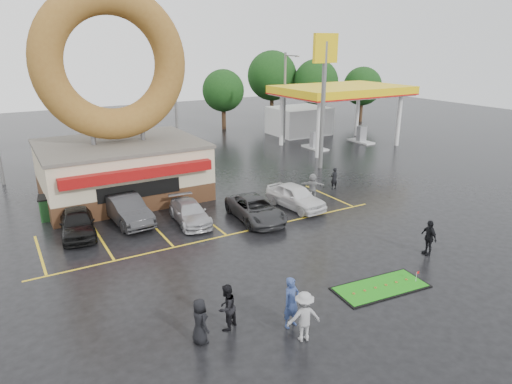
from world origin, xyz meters
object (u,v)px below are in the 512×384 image
donut_shop (118,131)px  gas_station (322,105)px  person_blue (291,302)px  putting_green (381,287)px  car_grey (256,209)px  person_cameraman (429,237)px  car_silver (190,213)px  car_dgrey (126,209)px  car_white (296,196)px  dumpster (57,207)px  streetlight_right (285,96)px  car_black (77,222)px  streetlight_mid (176,105)px  shell_sign (324,77)px

donut_shop → gas_station: 24.35m
person_blue → putting_green: bearing=-7.4°
car_grey → person_cameraman: (5.05, -8.16, 0.21)m
car_silver → person_blue: size_ratio=2.14×
gas_station → car_dgrey: bearing=-151.8°
car_silver → car_white: 6.78m
gas_station → person_blue: gas_station is taller
car_silver → dumpster: dumpster is taller
streetlight_right → car_dgrey: bearing=-145.3°
car_black → car_grey: car_black is taller
car_black → putting_green: 15.95m
streetlight_mid → car_white: (1.71, -15.78, -4.03)m
gas_station → donut_shop: bearing=-160.9°
donut_shop → car_white: bearing=-42.0°
car_black → person_cameraman: 18.20m
streetlight_right → car_dgrey: (-20.13, -13.92, -3.99)m
gas_station → shell_sign: shell_sign is taller
shell_sign → car_black: 21.47m
car_black → person_blue: size_ratio=2.19×
car_white → gas_station: bearing=41.5°
shell_sign → car_silver: size_ratio=2.53×
shell_sign → putting_green: (-9.82, -16.85, -7.34)m
streetlight_mid → car_white: streetlight_mid is taller
shell_sign → dumpster: shell_sign is taller
donut_shop → person_cameraman: bearing=-57.5°
dumpster → gas_station: bearing=27.6°
streetlight_right → dumpster: streetlight_right is taller
dumpster → car_white: bearing=-15.9°
person_blue → putting_green: person_blue is taller
putting_green → donut_shop: bearing=109.1°
car_grey → putting_green: (0.68, -9.44, -0.64)m
car_grey → car_black: bearing=167.1°
donut_shop → gas_station: (23.00, 7.97, -0.77)m
car_silver → putting_green: size_ratio=0.99×
donut_shop → car_white: donut_shop is taller
shell_sign → putting_green: shell_sign is taller
streetlight_mid → car_grey: 16.91m
car_dgrey → putting_green: 14.80m
gas_station → person_cameraman: size_ratio=7.72×
donut_shop → person_blue: 18.53m
car_dgrey → donut_shop: bearing=71.6°
streetlight_right → car_dgrey: 24.79m
car_dgrey → car_silver: car_dgrey is taller
shell_sign → streetlight_mid: bearing=135.3°
shell_sign → streetlight_right: bearing=73.2°
donut_shop → car_white: (8.71, -7.83, -3.72)m
donut_shop → dumpster: bearing=-154.6°
gas_station → streetlight_right: streetlight_right is taller
streetlight_mid → car_white: 16.38m
car_silver → car_white: size_ratio=0.95×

